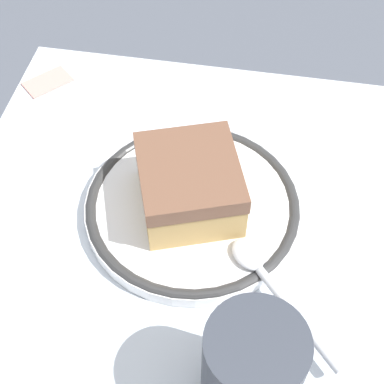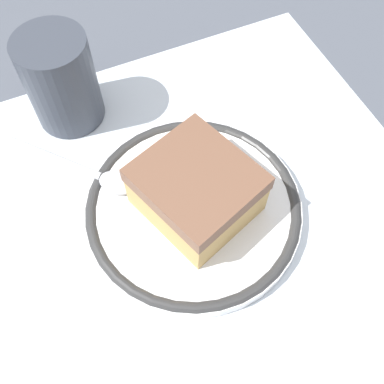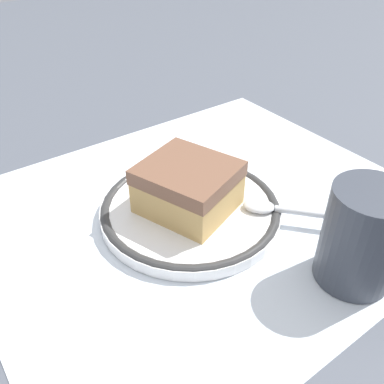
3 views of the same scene
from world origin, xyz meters
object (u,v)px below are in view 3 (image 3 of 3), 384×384
Objects in this scene: plate at (192,210)px; cup at (360,242)px; cake_slice at (188,187)px; spoon at (288,210)px; napkin at (241,143)px.

cup is (0.07, -0.15, 0.03)m from plate.
cake_slice is (-0.00, 0.00, 0.03)m from plate.
cake_slice is 1.04× the size of spoon.
cake_slice is 0.91× the size of napkin.
plate is at bearing 113.69° from cup.
cake_slice is at bearing 128.91° from plate.
napkin is at bearing 30.99° from plate.
cake_slice is 0.17m from cup.
cake_slice is at bearing 114.09° from cup.
plate is 0.17m from napkin.
cup is 0.26m from napkin.
napkin is (0.15, 0.09, -0.01)m from plate.
napkin is at bearing 71.52° from cup.
plate is at bearing 138.03° from spoon.
cake_slice is 1.21× the size of cup.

